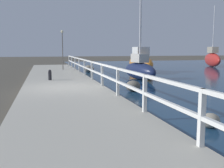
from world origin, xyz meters
TOP-DOWN VIEW (x-y plane):
  - ground_plane at (0.00, 0.00)m, footprint 120.00×120.00m
  - dock_walkway at (0.00, 0.00)m, footprint 3.79×36.00m
  - railing at (1.80, 0.00)m, footprint 0.10×32.50m
  - boulder_upstream at (3.16, -6.46)m, footprint 0.51×0.46m
  - boulder_mid_strip at (3.17, -0.51)m, footprint 0.70×0.63m
  - boulder_near_dock at (2.89, 10.50)m, footprint 0.80×0.72m
  - boulder_far_strip at (3.45, 12.10)m, footprint 0.52×0.47m
  - mooring_bollard at (-0.55, 3.06)m, footprint 0.19×0.19m
  - dock_lamp at (0.74, 10.64)m, footprint 0.22×0.22m
  - sailboat_orange at (7.21, 9.09)m, footprint 1.69×4.72m
  - sailboat_navy at (5.21, 4.03)m, footprint 1.56×3.77m
  - sailboat_red at (17.91, 14.14)m, footprint 2.77×5.38m

SIDE VIEW (x-z plane):
  - ground_plane at x=0.00m, z-range 0.00..0.00m
  - dock_walkway at x=0.00m, z-range 0.00..0.25m
  - boulder_upstream at x=3.16m, z-range 0.00..0.38m
  - boulder_far_strip at x=3.45m, z-range 0.00..0.39m
  - boulder_mid_strip at x=3.17m, z-range 0.00..0.53m
  - boulder_near_dock at x=2.89m, z-range 0.00..0.60m
  - mooring_bollard at x=-0.55m, z-range 0.25..0.84m
  - sailboat_navy at x=5.21m, z-range -3.05..4.43m
  - sailboat_orange at x=7.21m, z-range -3.22..4.97m
  - sailboat_red at x=17.91m, z-range -2.49..4.33m
  - railing at x=1.80m, z-range 0.44..1.50m
  - dock_lamp at x=0.74m, z-range 0.84..4.16m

